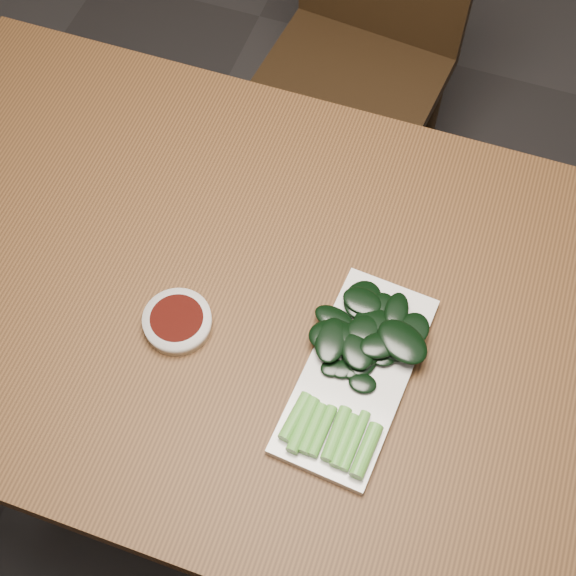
{
  "coord_description": "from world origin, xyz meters",
  "views": [
    {
      "loc": [
        0.19,
        -0.53,
        1.8
      ],
      "look_at": [
        -0.0,
        0.02,
        0.76
      ],
      "focal_mm": 50.0,
      "sensor_mm": 36.0,
      "label": 1
    }
  ],
  "objects_px": {
    "sauce_bowl": "(178,322)",
    "serving_plate": "(356,374)",
    "gai_lan": "(360,359)",
    "chair_far": "(361,49)",
    "table": "(285,325)"
  },
  "relations": [
    {
      "from": "gai_lan",
      "to": "chair_far",
      "type": "bearing_deg",
      "value": 105.15
    },
    {
      "from": "chair_far",
      "to": "table",
      "type": "bearing_deg",
      "value": -76.76
    },
    {
      "from": "sauce_bowl",
      "to": "serving_plate",
      "type": "distance_m",
      "value": 0.27
    },
    {
      "from": "sauce_bowl",
      "to": "serving_plate",
      "type": "relative_size",
      "value": 0.31
    },
    {
      "from": "table",
      "to": "sauce_bowl",
      "type": "distance_m",
      "value": 0.18
    },
    {
      "from": "table",
      "to": "sauce_bowl",
      "type": "height_order",
      "value": "sauce_bowl"
    },
    {
      "from": "chair_far",
      "to": "serving_plate",
      "type": "relative_size",
      "value": 2.76
    },
    {
      "from": "chair_far",
      "to": "gai_lan",
      "type": "distance_m",
      "value": 0.95
    },
    {
      "from": "serving_plate",
      "to": "gai_lan",
      "type": "height_order",
      "value": "gai_lan"
    },
    {
      "from": "chair_far",
      "to": "sauce_bowl",
      "type": "relative_size",
      "value": 8.92
    },
    {
      "from": "sauce_bowl",
      "to": "serving_plate",
      "type": "xyz_separation_m",
      "value": [
        0.27,
        0.01,
        -0.01
      ]
    },
    {
      "from": "table",
      "to": "serving_plate",
      "type": "bearing_deg",
      "value": -29.77
    },
    {
      "from": "table",
      "to": "serving_plate",
      "type": "distance_m",
      "value": 0.17
    },
    {
      "from": "serving_plate",
      "to": "chair_far",
      "type": "bearing_deg",
      "value": 104.92
    },
    {
      "from": "table",
      "to": "gai_lan",
      "type": "height_order",
      "value": "gai_lan"
    }
  ]
}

